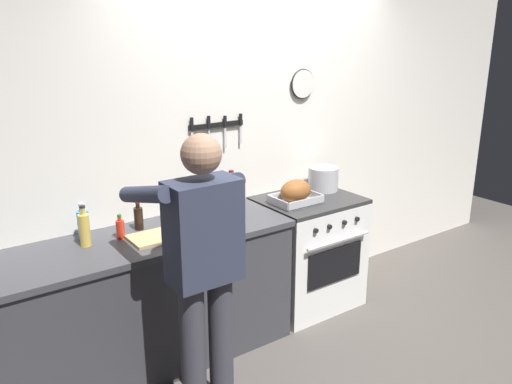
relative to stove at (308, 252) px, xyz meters
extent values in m
plane|color=#4C4742|center=(-0.22, -0.99, -0.45)|extent=(8.00, 8.00, 0.00)
cube|color=white|center=(-0.22, 0.36, 0.85)|extent=(6.00, 0.10, 2.60)
cube|color=black|center=(-0.65, 0.30, 1.05)|extent=(0.45, 0.02, 0.04)
cube|color=silver|center=(-0.85, 0.29, 0.94)|extent=(0.02, 0.00, 0.18)
cube|color=black|center=(-0.85, 0.29, 1.07)|extent=(0.02, 0.02, 0.09)
cube|color=silver|center=(-0.71, 0.29, 0.97)|extent=(0.01, 0.00, 0.12)
cube|color=black|center=(-0.71, 0.29, 1.07)|extent=(0.02, 0.02, 0.09)
cube|color=silver|center=(-0.58, 0.29, 0.95)|extent=(0.02, 0.00, 0.15)
cube|color=black|center=(-0.58, 0.29, 1.07)|extent=(0.02, 0.02, 0.08)
cube|color=silver|center=(-0.44, 0.29, 0.96)|extent=(0.02, 0.00, 0.14)
cube|color=black|center=(-0.44, 0.29, 1.07)|extent=(0.02, 0.02, 0.09)
cylinder|color=white|center=(0.15, 0.29, 1.30)|extent=(0.22, 0.02, 0.22)
torus|color=black|center=(0.15, 0.29, 1.30)|extent=(0.23, 0.02, 0.23)
cube|color=#38383D|center=(-1.42, 0.00, -0.02)|extent=(2.00, 0.62, 0.86)
cube|color=#3D3D42|center=(-1.42, 0.00, 0.43)|extent=(2.03, 0.65, 0.04)
cube|color=white|center=(0.00, 0.00, -0.02)|extent=(0.76, 0.62, 0.87)
cube|color=black|center=(0.00, -0.31, 0.00)|extent=(0.53, 0.01, 0.28)
cube|color=#2D2D2D|center=(0.00, 0.00, 0.43)|extent=(0.76, 0.62, 0.03)
cylinder|color=black|center=(-0.21, -0.32, 0.33)|extent=(0.04, 0.02, 0.04)
cylinder|color=black|center=(-0.08, -0.32, 0.33)|extent=(0.04, 0.02, 0.04)
cylinder|color=black|center=(0.08, -0.32, 0.33)|extent=(0.04, 0.02, 0.04)
cylinder|color=black|center=(0.21, -0.32, 0.33)|extent=(0.04, 0.02, 0.04)
cylinder|color=silver|center=(0.00, -0.34, 0.21)|extent=(0.61, 0.02, 0.02)
cylinder|color=#383842|center=(-1.41, -0.67, -0.02)|extent=(0.14, 0.14, 0.86)
cylinder|color=#383842|center=(-1.23, -0.67, -0.02)|extent=(0.14, 0.14, 0.86)
cube|color=#2D3347|center=(-1.32, -0.67, 0.69)|extent=(0.38, 0.22, 0.56)
sphere|color=#9E755B|center=(-1.32, -0.67, 1.10)|extent=(0.21, 0.21, 0.21)
cylinder|color=#2D3347|center=(-1.53, -0.43, 0.87)|extent=(0.09, 0.55, 0.22)
cylinder|color=#2D3347|center=(-1.11, -0.43, 0.87)|extent=(0.09, 0.55, 0.22)
cube|color=#B7B7BC|center=(-0.17, -0.03, 0.46)|extent=(0.34, 0.25, 0.01)
cube|color=#B7B7BC|center=(-0.17, -0.16, 0.49)|extent=(0.34, 0.01, 0.05)
cube|color=#B7B7BC|center=(-0.17, 0.09, 0.49)|extent=(0.34, 0.01, 0.05)
cube|color=#B7B7BC|center=(-0.34, -0.03, 0.49)|extent=(0.01, 0.25, 0.05)
cube|color=#B7B7BC|center=(0.00, -0.03, 0.49)|extent=(0.01, 0.25, 0.05)
ellipsoid|color=brown|center=(-0.17, -0.03, 0.55)|extent=(0.25, 0.18, 0.17)
cylinder|color=#B7B7BC|center=(0.24, 0.11, 0.55)|extent=(0.25, 0.25, 0.19)
cube|color=tan|center=(-1.31, -0.07, 0.46)|extent=(0.36, 0.24, 0.02)
cylinder|color=#47141E|center=(-0.68, 0.06, 0.57)|extent=(0.07, 0.07, 0.25)
cylinder|color=#47141E|center=(-0.68, 0.06, 0.72)|extent=(0.03, 0.03, 0.05)
cylinder|color=maroon|center=(-0.68, 0.06, 0.76)|extent=(0.04, 0.04, 0.01)
cylinder|color=#338CCC|center=(-1.69, 0.17, 0.54)|extent=(0.07, 0.07, 0.19)
cylinder|color=#338CCC|center=(-1.69, 0.17, 0.66)|extent=(0.03, 0.03, 0.04)
cylinder|color=white|center=(-1.69, 0.17, 0.69)|extent=(0.04, 0.04, 0.01)
cylinder|color=black|center=(-1.35, 0.14, 0.52)|extent=(0.06, 0.06, 0.15)
cylinder|color=black|center=(-1.35, 0.14, 0.61)|extent=(0.03, 0.03, 0.03)
cylinder|color=#B21919|center=(-1.35, 0.14, 0.64)|extent=(0.03, 0.03, 0.01)
cylinder|color=gold|center=(-1.72, 0.08, 0.55)|extent=(0.07, 0.07, 0.20)
cylinder|color=gold|center=(-1.72, 0.08, 0.67)|extent=(0.03, 0.03, 0.04)
cylinder|color=black|center=(-1.72, 0.08, 0.70)|extent=(0.03, 0.03, 0.01)
cylinder|color=red|center=(-1.50, 0.07, 0.51)|extent=(0.05, 0.05, 0.12)
cylinder|color=red|center=(-1.50, 0.07, 0.58)|extent=(0.02, 0.02, 0.03)
cylinder|color=#197219|center=(-1.50, 0.07, 0.60)|extent=(0.03, 0.03, 0.01)
cylinder|color=#385623|center=(-0.88, 0.17, 0.55)|extent=(0.07, 0.07, 0.20)
cylinder|color=#385623|center=(-0.88, 0.17, 0.67)|extent=(0.03, 0.03, 0.04)
cylinder|color=black|center=(-0.88, 0.17, 0.70)|extent=(0.03, 0.03, 0.01)
camera|label=1|loc=(-2.56, -2.89, 1.69)|focal=36.45mm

